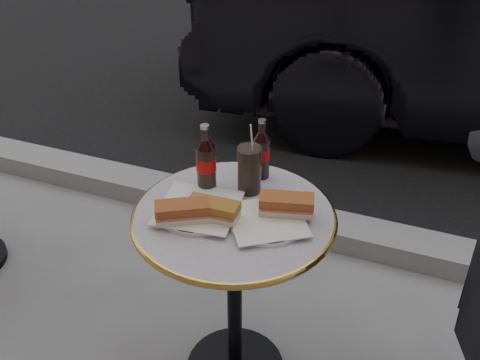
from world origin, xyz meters
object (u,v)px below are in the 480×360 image
(cola_bottle_right, at_px, (261,149))
(plate_right, at_px, (267,221))
(cola_bottle_left, at_px, (206,158))
(plate_left, at_px, (198,210))
(cola_glass, at_px, (249,169))
(bistro_table, at_px, (235,300))

(cola_bottle_right, bearing_deg, plate_right, -66.73)
(cola_bottle_left, height_order, cola_bottle_right, cola_bottle_left)
(plate_left, distance_m, cola_bottle_left, 0.17)
(cola_bottle_left, height_order, cola_glass, cola_bottle_left)
(bistro_table, relative_size, plate_right, 3.25)
(plate_right, height_order, cola_bottle_right, cola_bottle_right)
(cola_bottle_right, height_order, cola_glass, cola_bottle_right)
(plate_left, xyz_separation_m, plate_right, (0.21, 0.02, -0.00))
(plate_left, relative_size, cola_bottle_left, 1.07)
(plate_right, bearing_deg, cola_bottle_left, 156.68)
(plate_left, height_order, cola_bottle_right, cola_bottle_right)
(cola_bottle_left, xyz_separation_m, cola_bottle_right, (0.14, 0.14, -0.01))
(plate_right, xyz_separation_m, cola_bottle_right, (-0.10, 0.24, 0.10))
(bistro_table, relative_size, cola_glass, 4.61)
(bistro_table, relative_size, cola_bottle_left, 3.19)
(plate_left, bearing_deg, bistro_table, 18.99)
(bistro_table, xyz_separation_m, cola_glass, (0.00, 0.13, 0.45))
(cola_bottle_right, bearing_deg, bistro_table, -91.58)
(plate_left, bearing_deg, cola_bottle_left, 102.45)
(plate_right, height_order, cola_bottle_left, cola_bottle_left)
(plate_left, xyz_separation_m, cola_bottle_right, (0.11, 0.26, 0.10))
(plate_left, relative_size, cola_glass, 1.55)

